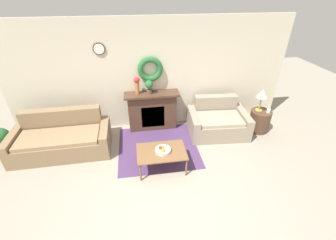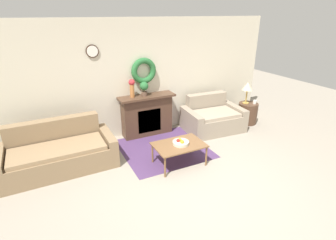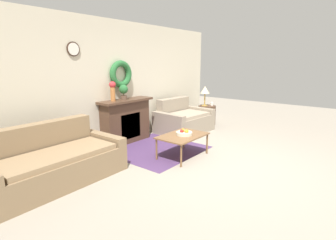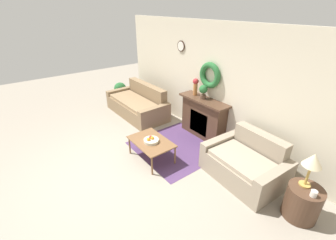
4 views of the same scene
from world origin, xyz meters
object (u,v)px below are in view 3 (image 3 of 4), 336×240
at_px(couch_left, 53,163).
at_px(table_lamp, 205,91).
at_px(potted_plant_on_mantel, 124,91).
at_px(loveseat_right, 183,120).
at_px(fireplace, 126,121).
at_px(vase_on_mantel_left, 113,90).
at_px(mug, 212,104).
at_px(coffee_table, 183,137).
at_px(fruit_bowl, 184,133).
at_px(side_table_by_loveseat, 207,115).

xyz_separation_m(couch_left, table_lamp, (4.71, 0.14, 0.69)).
bearing_deg(table_lamp, potted_plant_on_mantel, 169.76).
bearing_deg(loveseat_right, couch_left, -173.30).
height_order(fireplace, vase_on_mantel_left, vase_on_mantel_left).
bearing_deg(mug, loveseat_right, 171.86).
xyz_separation_m(fireplace, couch_left, (-2.09, -0.64, -0.20)).
bearing_deg(table_lamp, coffee_table, -157.61).
height_order(fruit_bowl, potted_plant_on_mantel, potted_plant_on_mantel).
bearing_deg(fruit_bowl, loveseat_right, 35.93).
height_order(fruit_bowl, vase_on_mantel_left, vase_on_mantel_left).
bearing_deg(couch_left, potted_plant_on_mantel, 16.07).
distance_m(side_table_by_loveseat, mug, 0.36).
bearing_deg(side_table_by_loveseat, mug, -37.87).
bearing_deg(couch_left, table_lamp, 0.78).
bearing_deg(potted_plant_on_mantel, loveseat_right, -15.30).
bearing_deg(vase_on_mantel_left, potted_plant_on_mantel, -4.01).
bearing_deg(fruit_bowl, fireplace, 92.09).
xyz_separation_m(couch_left, loveseat_right, (3.68, 0.17, -0.00)).
xyz_separation_m(fireplace, fruit_bowl, (0.06, -1.58, -0.03)).
bearing_deg(table_lamp, loveseat_right, 178.18).
height_order(table_lamp, potted_plant_on_mantel, potted_plant_on_mantel).
height_order(loveseat_right, side_table_by_loveseat, loveseat_right).
bearing_deg(side_table_by_loveseat, fireplace, 168.47).
relative_size(couch_left, table_lamp, 3.67).
bearing_deg(side_table_by_loveseat, vase_on_mantel_left, 169.62).
bearing_deg(vase_on_mantel_left, couch_left, -159.87).
relative_size(side_table_by_loveseat, potted_plant_on_mantel, 1.67).
relative_size(couch_left, potted_plant_on_mantel, 6.30).
bearing_deg(mug, couch_left, 180.00).
bearing_deg(coffee_table, table_lamp, 22.39).
xyz_separation_m(fireplace, loveseat_right, (1.59, -0.46, -0.20)).
relative_size(fireplace, table_lamp, 2.35).
distance_m(fruit_bowl, vase_on_mantel_left, 1.80).
height_order(side_table_by_loveseat, mug, mug).
relative_size(coffee_table, mug, 9.90).
xyz_separation_m(fireplace, table_lamp, (2.62, -0.50, 0.49)).
distance_m(coffee_table, fruit_bowl, 0.08).
height_order(couch_left, potted_plant_on_mantel, potted_plant_on_mantel).
distance_m(coffee_table, side_table_by_loveseat, 2.84).
relative_size(fruit_bowl, side_table_by_loveseat, 0.57).
distance_m(coffee_table, vase_on_mantel_left, 1.82).
bearing_deg(coffee_table, fruit_bowl, -35.50).
bearing_deg(fireplace, potted_plant_on_mantel, -164.63).
distance_m(fruit_bowl, table_lamp, 2.83).
relative_size(side_table_by_loveseat, mug, 5.65).
height_order(loveseat_right, coffee_table, loveseat_right).
bearing_deg(mug, potted_plant_on_mantel, 167.68).
relative_size(fireplace, coffee_table, 1.37).
distance_m(loveseat_right, vase_on_mantel_left, 2.20).
bearing_deg(side_table_by_loveseat, loveseat_right, 175.62).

